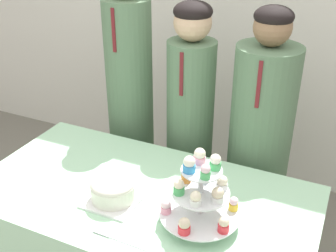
{
  "coord_description": "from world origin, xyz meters",
  "views": [
    {
      "loc": [
        0.72,
        -0.88,
        1.8
      ],
      "look_at": [
        0.11,
        0.42,
        1.04
      ],
      "focal_mm": 45.0,
      "sensor_mm": 36.0,
      "label": 1
    }
  ],
  "objects": [
    {
      "name": "student_2",
      "position": [
        0.35,
        0.99,
        0.66
      ],
      "size": [
        0.31,
        0.32,
        1.41
      ],
      "color": "#567556",
      "rests_on": "ground_plane"
    },
    {
      "name": "student_0",
      "position": [
        -0.4,
        0.99,
        0.78
      ],
      "size": [
        0.26,
        0.26,
        1.58
      ],
      "color": "#567556",
      "rests_on": "ground_plane"
    },
    {
      "name": "round_cake",
      "position": [
        -0.08,
        0.29,
        0.77
      ],
      "size": [
        0.22,
        0.22,
        0.11
      ],
      "color": "white",
      "rests_on": "table"
    },
    {
      "name": "cake_knife",
      "position": [
        0.03,
        0.1,
        0.72
      ],
      "size": [
        0.24,
        0.02,
        0.01
      ],
      "rotation": [
        0.0,
        0.0,
        -0.01
      ],
      "color": "silver",
      "rests_on": "table"
    },
    {
      "name": "cupcake_stand",
      "position": [
        0.29,
        0.31,
        0.86
      ],
      "size": [
        0.31,
        0.31,
        0.31
      ],
      "color": "silver",
      "rests_on": "table"
    },
    {
      "name": "student_1",
      "position": [
        -0.03,
        0.99,
        0.69
      ],
      "size": [
        0.25,
        0.26,
        1.4
      ],
      "color": "#567556",
      "rests_on": "ground_plane"
    }
  ]
}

